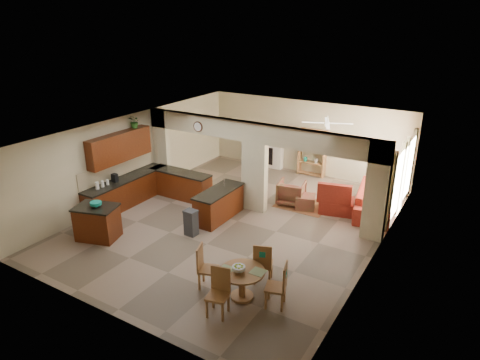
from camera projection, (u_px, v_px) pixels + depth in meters
The scene contains 39 objects.
floor at pixel (238, 221), 12.79m from camera, with size 10.00×10.00×0.00m, color #7D6856.
ceiling at pixel (238, 130), 11.78m from camera, with size 10.00×10.00×0.00m, color white.
wall_back at pixel (306, 137), 16.27m from camera, with size 8.00×8.00×0.00m, color beige.
wall_front at pixel (104, 256), 8.30m from camera, with size 8.00×8.00×0.00m, color beige.
wall_left at pixel (135, 155), 14.22m from camera, with size 10.00×10.00×0.00m, color beige.
wall_right at pixel (378, 208), 10.36m from camera, with size 10.00×10.00×0.00m, color beige.
partition_left_pier at pixel (162, 149), 14.87m from camera, with size 0.60×0.25×2.80m, color beige.
partition_center_pier at pixel (255, 177), 13.19m from camera, with size 0.80×0.25×2.20m, color beige.
partition_right_pier at pixel (377, 192), 11.30m from camera, with size 0.60×0.25×2.80m, color beige.
partition_header at pixel (255, 133), 12.69m from camera, with size 8.00×0.25×0.60m, color beige.
kitchen_counter at pixel (149, 188), 14.00m from camera, with size 2.52×3.29×1.48m.
upper_cabinets at pixel (120, 147), 13.30m from camera, with size 0.35×2.40×0.90m, color #431407.
peninsula at pixel (219, 204), 12.83m from camera, with size 0.70×1.85×0.91m.
wall_clock at pixel (198, 127), 13.55m from camera, with size 0.34×0.34×0.03m, color #452517.
rug at pixel (303, 205), 13.89m from camera, with size 1.60×1.30×0.01m, color #945535.
fireplace at pixel (266, 152), 17.20m from camera, with size 1.60×0.35×1.20m.
shelving_unit at pixel (312, 153), 16.14m from camera, with size 1.00×0.32×1.80m, color #996234.
window_a at pixel (397, 185), 12.28m from camera, with size 0.02×0.90×1.90m, color white.
window_b at pixel (409, 168), 13.63m from camera, with size 0.02×0.90×1.90m, color white.
glazed_door at pixel (403, 181), 13.01m from camera, with size 0.02×0.70×2.10m, color white.
drape_a_left at pixel (391, 192), 11.82m from camera, with size 0.10×0.28×2.30m, color #3F1C19.
drape_a_right at pixel (400, 178), 12.78m from camera, with size 0.10×0.28×2.30m, color #3F1C19.
drape_b_left at pixel (404, 173), 13.17m from camera, with size 0.10×0.28×2.30m, color #3F1C19.
drape_b_right at pixel (411, 163), 14.13m from camera, with size 0.10×0.28×2.30m, color #3F1C19.
ceiling_fan at pixel (327, 123), 13.53m from camera, with size 1.00×1.00×0.10m, color white.
kitchen_island at pixel (97, 222), 11.66m from camera, with size 1.29×1.08×0.96m.
teal_bowl at pixel (96, 204), 11.45m from camera, with size 0.30×0.30×0.14m, color #15927C.
trash_can at pixel (191, 224), 11.89m from camera, with size 0.33×0.28×0.69m, color #2D2D2F.
dining_table at pixel (242, 279), 9.19m from camera, with size 0.99×0.99×0.68m.
fruit_bowl at pixel (239, 269), 9.05m from camera, with size 0.28×0.28×0.15m, color #8BB226.
sofa at pixel (375, 199), 13.32m from camera, with size 1.04×2.67×0.78m, color maroon.
chaise at pixel (337, 205), 13.36m from camera, with size 1.02×0.84×0.41m, color maroon.
armchair at pixel (291, 192), 13.86m from camera, with size 0.82×0.85×0.77m, color maroon.
ottoman at pixel (305, 202), 13.57m from camera, with size 0.60×0.60×0.43m, color maroon.
plant at pixel (135, 122), 13.65m from camera, with size 0.38×0.33×0.42m, color #155116.
chair_north at pixel (263, 262), 9.66m from camera, with size 0.54×0.54×1.02m.
chair_east at pixel (280, 284), 8.87m from camera, with size 0.52×0.52×1.02m.
chair_south at pixel (219, 289), 8.69m from camera, with size 0.50×0.50×1.02m.
chair_west at pixel (205, 265), 9.54m from camera, with size 0.54×0.54×1.02m.
Camera 1 is at (6.00, -9.79, 5.78)m, focal length 32.00 mm.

